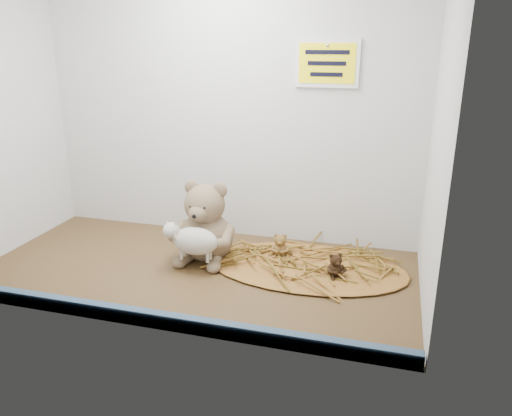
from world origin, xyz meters
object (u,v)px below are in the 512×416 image
(toy_lamb, at_px, (195,241))
(main_teddy, at_px, (206,221))
(mini_teddy_tan, at_px, (280,244))
(mini_teddy_brown, at_px, (336,264))

(toy_lamb, bearing_deg, main_teddy, 90.00)
(mini_teddy_tan, relative_size, mini_teddy_brown, 1.03)
(mini_teddy_brown, bearing_deg, mini_teddy_tan, 121.70)
(main_teddy, height_order, mini_teddy_tan, main_teddy)
(main_teddy, height_order, toy_lamb, main_teddy)
(toy_lamb, distance_m, mini_teddy_brown, 0.39)
(main_teddy, xyz_separation_m, mini_teddy_tan, (0.21, 0.06, -0.07))
(toy_lamb, relative_size, mini_teddy_brown, 2.55)
(main_teddy, xyz_separation_m, toy_lamb, (0.00, -0.08, -0.03))
(toy_lamb, height_order, mini_teddy_tan, toy_lamb)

